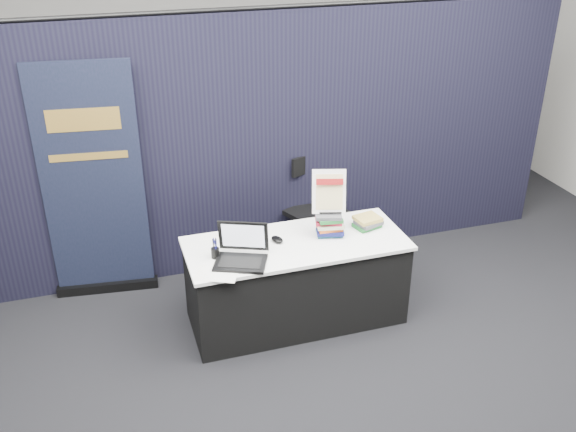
# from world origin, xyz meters

# --- Properties ---
(floor) EXTENTS (8.00, 8.00, 0.00)m
(floor) POSITION_xyz_m (0.00, 0.00, 0.00)
(floor) COLOR black
(floor) RESTS_ON ground
(wall_back) EXTENTS (8.00, 0.02, 3.50)m
(wall_back) POSITION_xyz_m (0.00, 4.00, 1.75)
(wall_back) COLOR #A5A29C
(wall_back) RESTS_ON floor
(drape_partition) EXTENTS (6.00, 0.08, 2.40)m
(drape_partition) POSITION_xyz_m (0.00, 1.60, 1.20)
(drape_partition) COLOR black
(drape_partition) RESTS_ON floor
(display_table) EXTENTS (1.80, 0.75, 0.75)m
(display_table) POSITION_xyz_m (0.00, 0.55, 0.38)
(display_table) COLOR black
(display_table) RESTS_ON floor
(laptop) EXTENTS (0.47, 0.45, 0.29)m
(laptop) POSITION_xyz_m (-0.51, 0.41, 0.82)
(laptop) COLOR black
(laptop) RESTS_ON display_table
(mouse) EXTENTS (0.11, 0.14, 0.04)m
(mouse) POSITION_xyz_m (-0.14, 0.61, 0.77)
(mouse) COLOR black
(mouse) RESTS_ON display_table
(brochure_left) EXTENTS (0.41, 0.37, 0.00)m
(brochure_left) POSITION_xyz_m (-0.63, 0.34, 0.75)
(brochure_left) COLOR white
(brochure_left) RESTS_ON display_table
(brochure_mid) EXTENTS (0.38, 0.33, 0.00)m
(brochure_mid) POSITION_xyz_m (-0.71, 0.27, 0.75)
(brochure_mid) COLOR white
(brochure_mid) RESTS_ON display_table
(brochure_right) EXTENTS (0.28, 0.22, 0.00)m
(brochure_right) POSITION_xyz_m (-0.54, 0.33, 0.75)
(brochure_right) COLOR silver
(brochure_right) RESTS_ON display_table
(pen_cup) EXTENTS (0.08, 0.08, 0.08)m
(pen_cup) POSITION_xyz_m (-0.67, 0.51, 0.79)
(pen_cup) COLOR black
(pen_cup) RESTS_ON display_table
(book_stack_tall) EXTENTS (0.24, 0.20, 0.20)m
(book_stack_tall) POSITION_xyz_m (0.30, 0.59, 0.85)
(book_stack_tall) COLOR navy
(book_stack_tall) RESTS_ON display_table
(book_stack_short) EXTENTS (0.26, 0.22, 0.10)m
(book_stack_short) POSITION_xyz_m (0.65, 0.62, 0.80)
(book_stack_short) COLOR #1C6A29
(book_stack_short) RESTS_ON display_table
(info_sign) EXTENTS (0.29, 0.18, 0.37)m
(info_sign) POSITION_xyz_m (0.30, 0.62, 1.12)
(info_sign) COLOR black
(info_sign) RESTS_ON book_stack_tall
(pullup_banner) EXTENTS (0.90, 0.21, 2.12)m
(pullup_banner) POSITION_xyz_m (-1.51, 1.50, 0.94)
(pullup_banner) COLOR black
(pullup_banner) RESTS_ON floor
(stacking_chair) EXTENTS (0.63, 0.65, 1.06)m
(stacking_chair) POSITION_xyz_m (0.49, 1.42, 0.59)
(stacking_chair) COLOR black
(stacking_chair) RESTS_ON floor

